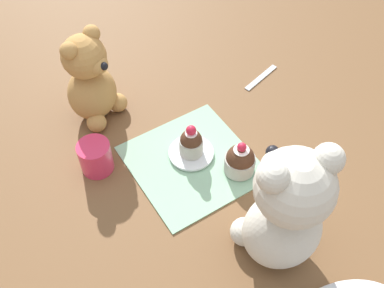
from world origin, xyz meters
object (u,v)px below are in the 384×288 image
at_px(cupcake_near_tan_bear, 191,142).
at_px(juice_glass, 96,157).
at_px(teddy_bear_tan, 91,81).
at_px(teaspoon, 261,77).
at_px(cupcake_near_cream_bear, 240,160).
at_px(teddy_bear_cream, 286,211).
at_px(saucer_plate, 191,153).

relative_size(cupcake_near_tan_bear, juice_glass, 1.15).
distance_m(teddy_bear_tan, teaspoon, 0.38).
xyz_separation_m(cupcake_near_cream_bear, juice_glass, (0.22, -0.15, -0.00)).
distance_m(teddy_bear_cream, cupcake_near_cream_bear, 0.19).
height_order(saucer_plate, teaspoon, saucer_plate).
bearing_deg(cupcake_near_cream_bear, teddy_bear_tan, -60.06).
bearing_deg(cupcake_near_tan_bear, saucer_plate, -104.04).
height_order(cupcake_near_tan_bear, juice_glass, cupcake_near_tan_bear).
height_order(cupcake_near_cream_bear, saucer_plate, cupcake_near_cream_bear).
distance_m(teddy_bear_tan, cupcake_near_cream_bear, 0.32).
bearing_deg(cupcake_near_tan_bear, cupcake_near_cream_bear, 124.98).
relative_size(cupcake_near_cream_bear, juice_glass, 1.17).
xyz_separation_m(saucer_plate, cupcake_near_tan_bear, (0.00, 0.00, 0.03)).
xyz_separation_m(cupcake_near_tan_bear, teaspoon, (-0.25, -0.10, -0.04)).
xyz_separation_m(saucer_plate, teaspoon, (-0.25, -0.10, -0.01)).
height_order(saucer_plate, cupcake_near_tan_bear, cupcake_near_tan_bear).
distance_m(teddy_bear_tan, cupcake_near_tan_bear, 0.23).
xyz_separation_m(teddy_bear_tan, juice_glass, (0.06, 0.13, -0.06)).
bearing_deg(teddy_bear_tan, cupcake_near_tan_bear, -86.46).
height_order(teddy_bear_cream, juice_glass, teddy_bear_cream).
bearing_deg(teaspoon, cupcake_near_cream_bear, -152.31).
relative_size(cupcake_near_cream_bear, teaspoon, 0.70).
height_order(cupcake_near_cream_bear, cupcake_near_tan_bear, cupcake_near_tan_bear).
bearing_deg(cupcake_near_tan_bear, teddy_bear_cream, 92.65).
bearing_deg(cupcake_near_cream_bear, juice_glass, -34.36).
bearing_deg(juice_glass, saucer_plate, 156.68).
relative_size(teddy_bear_tan, cupcake_near_tan_bear, 2.77).
relative_size(teddy_bear_cream, cupcake_near_cream_bear, 3.41).
bearing_deg(cupcake_near_tan_bear, teaspoon, -157.82).
relative_size(cupcake_near_cream_bear, cupcake_near_tan_bear, 1.02).
bearing_deg(juice_glass, teddy_bear_cream, 119.44).
distance_m(teddy_bear_tan, saucer_plate, 0.24).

